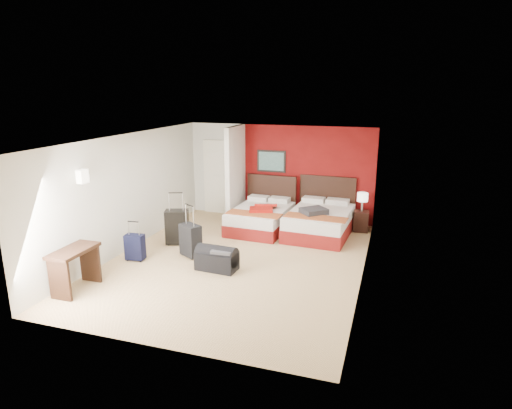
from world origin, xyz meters
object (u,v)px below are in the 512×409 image
at_px(table_lamp, 362,202).
at_px(desk, 75,270).
at_px(bed_left, 261,219).
at_px(suitcase_black, 177,228).
at_px(nightstand, 361,221).
at_px(bed_right, 320,223).
at_px(suitcase_charcoal, 191,241).
at_px(duffel_bag, 217,260).
at_px(suitcase_navy, 135,248).
at_px(red_suitcase_open, 263,208).

bearing_deg(table_lamp, desk, -132.29).
height_order(bed_left, suitcase_black, suitcase_black).
relative_size(nightstand, table_lamp, 1.09).
distance_m(bed_right, table_lamp, 1.19).
distance_m(suitcase_black, suitcase_charcoal, 0.87).
height_order(nightstand, duffel_bag, nightstand).
height_order(table_lamp, suitcase_navy, table_lamp).
bearing_deg(suitcase_charcoal, table_lamp, 69.79).
bearing_deg(table_lamp, red_suitcase_open, -161.45).
xyz_separation_m(table_lamp, suitcase_black, (-3.87, -2.24, -0.35)).
height_order(suitcase_navy, desk, desk).
bearing_deg(suitcase_black, table_lamp, 10.93).
relative_size(nightstand, suitcase_charcoal, 0.76).
bearing_deg(suitcase_black, bed_left, 27.52).
distance_m(table_lamp, suitcase_charcoal, 4.33).
distance_m(suitcase_navy, duffel_bag, 1.78).
height_order(bed_left, bed_right, bed_right).
relative_size(bed_right, duffel_bag, 2.52).
relative_size(bed_right, table_lamp, 4.29).
bearing_deg(duffel_bag, nightstand, 57.52).
relative_size(table_lamp, suitcase_black, 0.61).
xyz_separation_m(table_lamp, desk, (-4.44, -4.88, -0.35)).
bearing_deg(duffel_bag, bed_right, 64.53).
xyz_separation_m(duffel_bag, desk, (-1.98, -1.58, 0.18)).
relative_size(bed_right, suitcase_charcoal, 2.99).
xyz_separation_m(bed_right, suitcase_black, (-2.95, -1.63, 0.08)).
xyz_separation_m(bed_left, duffel_bag, (-0.07, -2.63, -0.08)).
height_order(bed_right, suitcase_black, suitcase_black).
distance_m(bed_left, suitcase_black, 2.16).
relative_size(red_suitcase_open, desk, 0.83).
relative_size(table_lamp, duffel_bag, 0.59).
xyz_separation_m(bed_left, bed_right, (1.46, 0.06, 0.02)).
xyz_separation_m(nightstand, suitcase_black, (-3.87, -2.24, 0.13)).
height_order(suitcase_black, duffel_bag, suitcase_black).
distance_m(nightstand, duffel_bag, 4.12).
bearing_deg(bed_right, red_suitcase_open, -169.57).
bearing_deg(red_suitcase_open, suitcase_black, -153.93).
distance_m(bed_left, table_lamp, 2.52).
xyz_separation_m(suitcase_charcoal, duffel_bag, (0.78, -0.46, -0.13)).
distance_m(bed_right, desk, 5.54).
bearing_deg(suitcase_charcoal, bed_left, 97.07).
height_order(suitcase_black, suitcase_navy, suitcase_black).
xyz_separation_m(nightstand, duffel_bag, (-2.46, -3.30, -0.05)).
xyz_separation_m(bed_left, desk, (-2.05, -4.21, 0.11)).
height_order(bed_left, suitcase_charcoal, suitcase_charcoal).
relative_size(duffel_bag, desk, 0.86).
height_order(bed_left, red_suitcase_open, red_suitcase_open).
bearing_deg(table_lamp, suitcase_charcoal, -138.84).
bearing_deg(duffel_bag, bed_left, 92.63).
xyz_separation_m(red_suitcase_open, suitcase_black, (-1.58, -1.47, -0.22)).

